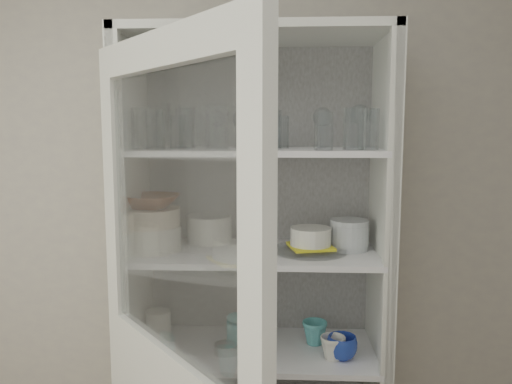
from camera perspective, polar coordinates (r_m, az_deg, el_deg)
The scene contains 34 objects.
wall_back at distance 2.21m, azimuth -4.91°, elevation -4.16°, with size 3.60×0.02×2.60m, color #A69F96.
pantry_cabinet at distance 2.14m, azimuth 0.09°, elevation -14.58°, with size 1.00×0.45×2.10m.
tumbler_0 at distance 1.87m, azimuth -12.96°, elevation 7.05°, with size 0.08×0.08×0.15m, color silver.
tumbler_1 at distance 1.83m, azimuth -11.44°, elevation 6.90°, with size 0.07×0.07×0.14m, color silver.
tumbler_2 at distance 1.80m, azimuth -4.44°, elevation 7.29°, with size 0.08×0.08×0.16m, color silver.
tumbler_3 at distance 1.78m, azimuth 0.96°, elevation 7.05°, with size 0.07×0.07×0.14m, color silver.
tumbler_4 at distance 1.78m, azimuth 7.75°, elevation 6.90°, with size 0.07×0.07×0.13m, color silver.
tumbler_5 at distance 1.83m, azimuth 11.11°, elevation 7.11°, with size 0.08×0.08×0.15m, color silver.
tumbler_6 at distance 1.84m, azimuth 12.76°, elevation 7.01°, with size 0.07×0.07×0.15m, color silver.
tumbler_7 at distance 1.97m, azimuth -8.08°, elevation 7.21°, with size 0.08×0.08×0.15m, color silver.
tumbler_8 at distance 1.98m, azimuth -11.48°, elevation 7.10°, with size 0.08×0.08×0.15m, color silver.
tumbler_9 at distance 1.91m, azimuth 0.38°, elevation 7.29°, with size 0.08×0.08×0.15m, color silver.
tumbler_10 at distance 1.95m, azimuth 2.85°, elevation 6.86°, with size 0.06×0.06×0.13m, color silver.
tumbler_11 at distance 1.94m, azimuth 1.84°, elevation 7.18°, with size 0.07×0.07×0.15m, color silver.
goblet_0 at distance 2.04m, azimuth -4.50°, elevation 7.42°, with size 0.07×0.07×0.16m, color silver, non-canonical shape.
goblet_1 at distance 2.00m, azimuth -1.67°, elevation 7.43°, with size 0.07×0.07×0.16m, color silver, non-canonical shape.
goblet_2 at distance 2.01m, azimuth 7.58°, elevation 7.51°, with size 0.08×0.08×0.17m, color silver, non-canonical shape.
goblet_3 at distance 2.05m, azimuth 11.78°, elevation 7.60°, with size 0.08×0.08×0.19m, color silver, non-canonical shape.
plate_stack_front at distance 2.01m, azimuth -11.87°, elevation -5.19°, with size 0.23×0.23×0.10m, color silver.
plate_stack_back at distance 2.12m, azimuth -5.34°, elevation -4.21°, with size 0.19×0.19×0.11m, color silver.
cream_bowl at distance 1.99m, azimuth -11.94°, elevation -2.82°, with size 0.23×0.23×0.07m, color beige.
terracotta_bowl at distance 1.98m, azimuth -11.99°, elevation -1.05°, with size 0.22×0.22×0.05m, color #652C13.
glass_platter at distance 1.96m, azimuth 6.25°, elevation -6.58°, with size 0.28×0.28×0.02m, color silver.
yellow_trivet at distance 1.96m, azimuth 6.25°, elevation -6.20°, with size 0.16×0.16×0.01m, color yellow.
white_ramekin at distance 1.95m, azimuth 6.27°, elevation -5.06°, with size 0.16×0.16×0.07m, color silver.
grey_bowl_stack at distance 2.01m, azimuth 10.60°, elevation -4.82°, with size 0.15×0.15×0.12m, color #B4BABB.
mug_blue at distance 2.02m, azimuth 9.80°, elevation -17.09°, with size 0.12×0.12×0.09m, color #1A3CA0.
mug_teal at distance 2.13m, azimuth 6.72°, elevation -15.68°, with size 0.10×0.10×0.10m, color teal.
mug_white at distance 2.02m, azimuth 8.78°, elevation -17.18°, with size 0.10×0.10×0.09m, color silver.
teal_jar at distance 2.13m, azimuth -2.13°, elevation -15.48°, with size 0.09×0.09×0.11m.
measuring_cups at distance 2.06m, azimuth -3.47°, elevation -17.41°, with size 0.09×0.09×0.04m, color #B8B8B8.
white_canister at distance 2.19m, azimuth -11.08°, elevation -14.71°, with size 0.10×0.10×0.12m, color silver.
tumbler_12 at distance 1.91m, azimuth 0.57°, elevation 7.25°, with size 0.08×0.08×0.15m, color silver.
tumbler_13 at distance 1.91m, azimuth -8.86°, elevation 6.81°, with size 0.06×0.06×0.13m, color silver.
Camera 1 is at (0.30, -0.65, 1.74)m, focal length 35.00 mm.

